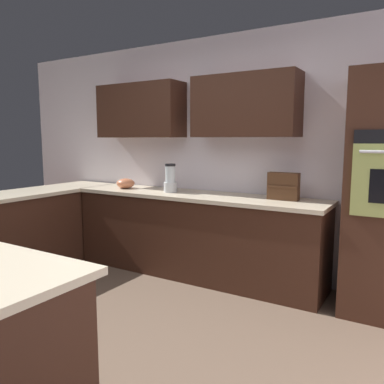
% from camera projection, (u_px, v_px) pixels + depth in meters
% --- Properties ---
extents(ground_plane, '(14.00, 14.00, 0.00)m').
position_uv_depth(ground_plane, '(84.00, 348.00, 2.76)').
color(ground_plane, brown).
extents(wall_back, '(6.00, 0.44, 2.60)m').
position_uv_depth(wall_back, '(212.00, 145.00, 4.34)').
color(wall_back, silver).
rests_on(wall_back, ground).
extents(lower_cabinets_back, '(2.80, 0.60, 0.86)m').
position_uv_depth(lower_cabinets_back, '(195.00, 236.00, 4.21)').
color(lower_cabinets_back, '#381E14').
rests_on(lower_cabinets_back, ground).
extents(countertop_back, '(2.84, 0.64, 0.04)m').
position_uv_depth(countertop_back, '(195.00, 196.00, 4.15)').
color(countertop_back, beige).
rests_on(countertop_back, lower_cabinets_back).
extents(lower_cabinets_side, '(0.60, 2.90, 0.86)m').
position_uv_depth(lower_cabinets_side, '(0.00, 239.00, 4.10)').
color(lower_cabinets_side, '#381E14').
rests_on(lower_cabinets_side, ground).
extents(blender, '(0.15, 0.15, 0.32)m').
position_uv_depth(blender, '(170.00, 180.00, 4.26)').
color(blender, silver).
rests_on(blender, countertop_back).
extents(mixing_bowl, '(0.22, 0.22, 0.12)m').
position_uv_depth(mixing_bowl, '(126.00, 183.00, 4.61)').
color(mixing_bowl, '#CC724C').
rests_on(mixing_bowl, countertop_back).
extents(spice_rack, '(0.30, 0.11, 0.27)m').
position_uv_depth(spice_rack, '(283.00, 186.00, 3.71)').
color(spice_rack, '#472B19').
rests_on(spice_rack, countertop_back).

